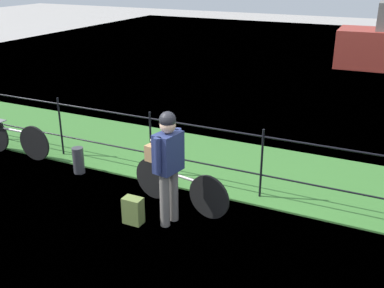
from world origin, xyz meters
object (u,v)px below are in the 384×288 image
(bicycle_parked, at_px, (13,138))
(bicycle_main, at_px, (179,186))
(wooden_crate, at_px, (158,153))
(terrier_dog, at_px, (159,141))
(cyclist_person, at_px, (168,159))
(backpack_on_paving, at_px, (133,211))
(mooring_bollard, at_px, (78,160))

(bicycle_parked, bearing_deg, bicycle_main, -6.11)
(wooden_crate, bearing_deg, bicycle_parked, 174.32)
(terrier_dog, height_order, cyclist_person, cyclist_person)
(backpack_on_paving, bearing_deg, cyclist_person, -152.74)
(bicycle_main, xyz_separation_m, wooden_crate, (-0.39, 0.07, 0.44))
(bicycle_main, xyz_separation_m, cyclist_person, (0.09, -0.47, 0.65))
(bicycle_main, bearing_deg, wooden_crate, 170.09)
(bicycle_main, bearing_deg, terrier_dog, 170.09)
(cyclist_person, bearing_deg, wooden_crate, 131.36)
(backpack_on_paving, distance_m, bicycle_parked, 3.63)
(bicycle_main, xyz_separation_m, terrier_dog, (-0.36, 0.06, 0.65))
(mooring_bollard, relative_size, bicycle_parked, 0.28)
(terrier_dog, bearing_deg, wooden_crate, 170.09)
(cyclist_person, bearing_deg, terrier_dog, 130.09)
(bicycle_main, height_order, terrier_dog, terrier_dog)
(bicycle_main, bearing_deg, backpack_on_paving, -117.70)
(bicycle_parked, bearing_deg, wooden_crate, -5.68)
(wooden_crate, relative_size, mooring_bollard, 0.71)
(wooden_crate, xyz_separation_m, backpack_on_paving, (0.01, -0.78, -0.60))
(cyclist_person, xyz_separation_m, bicycle_parked, (-3.91, 0.88, -0.65))
(bicycle_main, height_order, bicycle_parked, bicycle_parked)
(bicycle_main, relative_size, backpack_on_paving, 4.29)
(wooden_crate, xyz_separation_m, cyclist_person, (0.48, -0.54, 0.20))
(wooden_crate, height_order, bicycle_parked, wooden_crate)
(wooden_crate, xyz_separation_m, bicycle_parked, (-3.43, 0.34, -0.44))
(bicycle_main, distance_m, cyclist_person, 0.81)
(mooring_bollard, bearing_deg, backpack_on_paving, -29.51)
(bicycle_main, distance_m, wooden_crate, 0.59)
(terrier_dog, distance_m, cyclist_person, 0.70)
(mooring_bollard, xyz_separation_m, bicycle_parked, (-1.64, 0.10, 0.12))
(cyclist_person, xyz_separation_m, mooring_bollard, (-2.27, 0.78, -0.76))
(backpack_on_paving, bearing_deg, bicycle_parked, -18.14)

